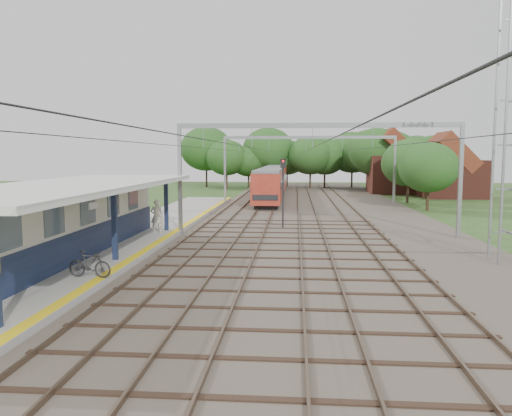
{
  "coord_description": "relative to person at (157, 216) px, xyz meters",
  "views": [
    {
      "loc": [
        2.19,
        -15.6,
        5.02
      ],
      "look_at": [
        -0.39,
        16.88,
        1.6
      ],
      "focal_mm": 35.0,
      "sensor_mm": 36.0,
      "label": 1
    }
  ],
  "objects": [
    {
      "name": "person",
      "position": [
        0.0,
        0.0,
        0.0
      ],
      "size": [
        0.82,
        0.63,
        2.02
      ],
      "primitive_type": "imported",
      "rotation": [
        0.0,
        0.0,
        3.35
      ],
      "color": "silver",
      "rests_on": "platform"
    },
    {
      "name": "bicycle",
      "position": [
        0.5,
        -11.15,
        -0.49
      ],
      "size": [
        1.79,
        0.69,
        1.05
      ],
      "primitive_type": "imported",
      "rotation": [
        0.0,
        0.0,
        1.46
      ],
      "color": "black",
      "rests_on": "platform"
    },
    {
      "name": "train",
      "position": [
        5.68,
        31.77,
        0.64
      ],
      "size": [
        2.71,
        33.8,
        3.58
      ],
      "color": "black",
      "rests_on": "ballast_bed"
    },
    {
      "name": "signal_post",
      "position": [
        7.53,
        4.53,
        1.78
      ],
      "size": [
        0.38,
        0.34,
        4.81
      ],
      "rotation": [
        0.0,
        0.0,
        -0.42
      ],
      "color": "black",
      "rests_on": "ground"
    },
    {
      "name": "ground",
      "position": [
        6.18,
        -13.8,
        -1.36
      ],
      "size": [
        160.0,
        160.0,
        0.0
      ],
      "primitive_type": "plane",
      "color": "#2D4C1E",
      "rests_on": "ground"
    },
    {
      "name": "station_building",
      "position": [
        -2.7,
        -6.81,
        0.68
      ],
      "size": [
        3.41,
        18.0,
        3.4
      ],
      "color": "beige",
      "rests_on": "platform"
    },
    {
      "name": "tree_band",
      "position": [
        10.02,
        43.32,
        3.56
      ],
      "size": [
        31.72,
        30.88,
        8.82
      ],
      "color": "#382619",
      "rests_on": "ground"
    },
    {
      "name": "canopy",
      "position": [
        -1.59,
        -7.81,
        2.28
      ],
      "size": [
        6.4,
        20.0,
        3.44
      ],
      "color": "#131E3D",
      "rests_on": "platform"
    },
    {
      "name": "ballast_bed",
      "position": [
        10.18,
        16.2,
        -1.31
      ],
      "size": [
        18.0,
        90.0,
        0.1
      ],
      "primitive_type": "cube",
      "color": "#473D33",
      "rests_on": "ground"
    },
    {
      "name": "platform",
      "position": [
        -1.32,
        0.2,
        -1.19
      ],
      "size": [
        5.0,
        52.0,
        0.35
      ],
      "primitive_type": "cube",
      "color": "gray",
      "rests_on": "ground"
    },
    {
      "name": "house_near",
      "position": [
        27.18,
        32.2,
        1.63
      ],
      "size": [
        7.0,
        6.12,
        7.89
      ],
      "color": "brown",
      "rests_on": "ground"
    },
    {
      "name": "yellow_stripe",
      "position": [
        0.93,
        0.2,
        -1.01
      ],
      "size": [
        0.45,
        52.0,
        0.01
      ],
      "primitive_type": "cube",
      "color": "yellow",
      "rests_on": "platform"
    },
    {
      "name": "catenary_system",
      "position": [
        9.56,
        11.48,
        4.15
      ],
      "size": [
        17.22,
        88.0,
        7.0
      ],
      "color": "gray",
      "rests_on": "ground"
    },
    {
      "name": "rail_tracks",
      "position": [
        7.68,
        16.2,
        -1.19
      ],
      "size": [
        11.8,
        88.0,
        0.15
      ],
      "color": "brown",
      "rests_on": "ballast_bed"
    },
    {
      "name": "house_far",
      "position": [
        22.18,
        38.2,
        1.87
      ],
      "size": [
        8.0,
        6.12,
        8.66
      ],
      "color": "brown",
      "rests_on": "ground"
    }
  ]
}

